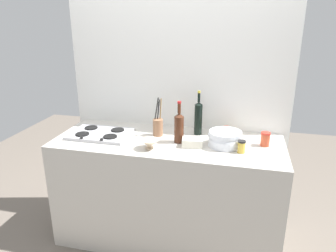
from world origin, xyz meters
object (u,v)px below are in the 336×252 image
(stovetop_hob, at_px, (100,134))
(plate_stack, at_px, (225,139))
(condiment_jar_front, at_px, (242,147))
(condiment_jar_rear, at_px, (226,131))
(mixing_bowl, at_px, (150,144))
(utensil_crock, at_px, (158,126))
(condiment_jar_spare, at_px, (265,139))
(wine_bottle_mid_left, at_px, (198,118))
(butter_dish, at_px, (192,142))
(wine_bottle_leftmost, at_px, (179,127))

(stovetop_hob, distance_m, plate_stack, 1.01)
(condiment_jar_front, bearing_deg, plate_stack, 142.41)
(plate_stack, bearing_deg, condiment_jar_rear, 90.46)
(mixing_bowl, distance_m, condiment_jar_rear, 0.67)
(utensil_crock, bearing_deg, stovetop_hob, -166.80)
(utensil_crock, relative_size, condiment_jar_spare, 3.02)
(plate_stack, relative_size, condiment_jar_front, 2.75)
(plate_stack, bearing_deg, stovetop_hob, -179.59)
(wine_bottle_mid_left, height_order, condiment_jar_rear, wine_bottle_mid_left)
(mixing_bowl, distance_m, condiment_jar_front, 0.67)
(butter_dish, distance_m, condiment_jar_rear, 0.36)
(wine_bottle_mid_left, distance_m, condiment_jar_rear, 0.25)
(stovetop_hob, height_order, condiment_jar_rear, condiment_jar_rear)
(mixing_bowl, bearing_deg, condiment_jar_rear, 36.63)
(utensil_crock, height_order, condiment_jar_front, utensil_crock)
(butter_dish, xyz_separation_m, condiment_jar_rear, (0.24, 0.27, 0.01))
(plate_stack, xyz_separation_m, utensil_crock, (-0.55, 0.10, 0.02))
(wine_bottle_mid_left, xyz_separation_m, condiment_jar_rear, (0.23, 0.01, -0.10))
(wine_bottle_leftmost, bearing_deg, plate_stack, 0.60)
(condiment_jar_rear, bearing_deg, mixing_bowl, -143.37)
(wine_bottle_mid_left, distance_m, butter_dish, 0.29)
(wine_bottle_leftmost, bearing_deg, condiment_jar_front, -10.99)
(wine_bottle_mid_left, xyz_separation_m, utensil_crock, (-0.31, -0.10, -0.06))
(stovetop_hob, bearing_deg, condiment_jar_front, -4.49)
(plate_stack, xyz_separation_m, wine_bottle_mid_left, (-0.23, 0.21, 0.09))
(stovetop_hob, bearing_deg, utensil_crock, 13.20)
(plate_stack, xyz_separation_m, mixing_bowl, (-0.54, -0.18, -0.02))
(utensil_crock, bearing_deg, butter_dish, -27.58)
(mixing_bowl, height_order, butter_dish, mixing_bowl)
(wine_bottle_mid_left, bearing_deg, wine_bottle_leftmost, -119.47)
(wine_bottle_leftmost, xyz_separation_m, utensil_crock, (-0.20, 0.10, -0.04))
(mixing_bowl, xyz_separation_m, condiment_jar_front, (0.66, 0.09, 0.01))
(plate_stack, relative_size, utensil_crock, 0.78)
(wine_bottle_leftmost, relative_size, condiment_jar_spare, 3.07)
(utensil_crock, distance_m, condiment_jar_spare, 0.85)
(utensil_crock, bearing_deg, condiment_jar_front, -16.34)
(plate_stack, bearing_deg, wine_bottle_mid_left, 138.67)
(plate_stack, xyz_separation_m, butter_dish, (-0.24, -0.06, -0.03))
(stovetop_hob, relative_size, utensil_crock, 1.49)
(condiment_jar_spare, bearing_deg, plate_stack, -165.97)
(utensil_crock, bearing_deg, mixing_bowl, -87.42)
(plate_stack, height_order, condiment_jar_rear, plate_stack)
(plate_stack, xyz_separation_m, wine_bottle_leftmost, (-0.35, -0.00, 0.07))
(plate_stack, height_order, utensil_crock, utensil_crock)
(butter_dish, relative_size, condiment_jar_rear, 1.90)
(condiment_jar_front, xyz_separation_m, condiment_jar_rear, (-0.13, 0.31, -0.01))
(mixing_bowl, height_order, condiment_jar_rear, condiment_jar_rear)
(wine_bottle_leftmost, relative_size, condiment_jar_rear, 4.08)
(plate_stack, distance_m, condiment_jar_spare, 0.31)
(plate_stack, height_order, condiment_jar_front, plate_stack)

